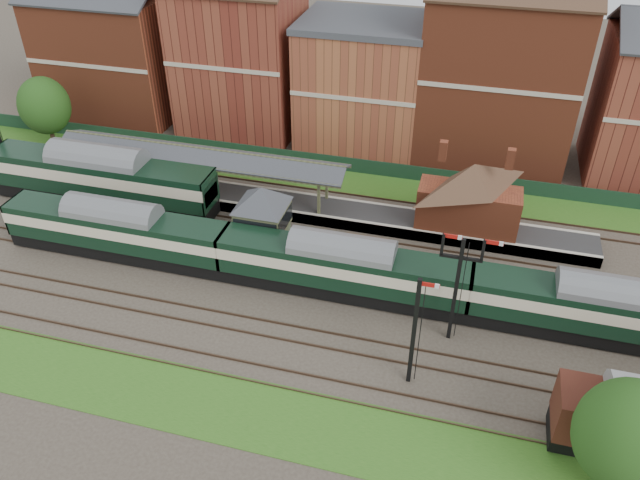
% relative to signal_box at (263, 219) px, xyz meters
% --- Properties ---
extents(ground, '(160.00, 160.00, 0.00)m').
position_rel_signal_box_xyz_m(ground, '(3.00, -3.25, -3.19)').
color(ground, '#473D33').
rests_on(ground, ground).
extents(grass_back, '(90.00, 4.50, 0.06)m').
position_rel_signal_box_xyz_m(grass_back, '(3.00, 12.75, -3.16)').
color(grass_back, '#2D6619').
rests_on(grass_back, ground).
extents(grass_front, '(90.00, 5.00, 0.06)m').
position_rel_signal_box_xyz_m(grass_front, '(3.00, -15.25, -3.16)').
color(grass_front, '#2D6619').
rests_on(grass_front, ground).
extents(fence, '(90.00, 0.12, 1.50)m').
position_rel_signal_box_xyz_m(fence, '(3.00, 14.75, -2.44)').
color(fence, '#193823').
rests_on(fence, ground).
extents(platform, '(55.00, 3.40, 1.00)m').
position_rel_signal_box_xyz_m(platform, '(-2.00, 6.50, -2.69)').
color(platform, '#2D2D2D').
rests_on(platform, ground).
extents(signal_box, '(5.40, 5.40, 6.00)m').
position_rel_signal_box_xyz_m(signal_box, '(0.00, 0.00, 0.00)').
color(signal_box, '#596B4C').
rests_on(signal_box, ground).
extents(brick_hut, '(3.20, 2.64, 2.94)m').
position_rel_signal_box_xyz_m(brick_hut, '(8.00, 0.00, -2.00)').
color(brick_hut, maroon).
rests_on(brick_hut, ground).
extents(station_building, '(8.10, 8.10, 5.90)m').
position_rel_signal_box_xyz_m(station_building, '(15.00, 6.50, 0.76)').
color(station_building, '#984226').
rests_on(station_building, platform).
extents(canopy, '(26.00, 3.89, 4.08)m').
position_rel_signal_box_xyz_m(canopy, '(-8.00, 6.50, 1.39)').
color(canopy, '#4A4B2F').
rests_on(canopy, platform).
extents(semaphore_bracket, '(3.60, 0.25, 8.18)m').
position_rel_signal_box_xyz_m(semaphore_bracket, '(15.04, -5.75, 1.44)').
color(semaphore_bracket, black).
rests_on(semaphore_bracket, ground).
extents(semaphore_platform_end, '(1.23, 0.25, 8.00)m').
position_rel_signal_box_xyz_m(semaphore_platform_end, '(-26.98, 4.75, 0.96)').
color(semaphore_platform_end, black).
rests_on(semaphore_platform_end, ground).
extents(semaphore_siding, '(1.23, 0.25, 8.00)m').
position_rel_signal_box_xyz_m(semaphore_siding, '(13.02, -10.25, 0.96)').
color(semaphore_siding, black).
rests_on(semaphore_siding, ground).
extents(town_backdrop, '(69.00, 10.00, 16.00)m').
position_rel_signal_box_xyz_m(town_backdrop, '(2.82, 21.75, 3.81)').
color(town_backdrop, '#984226').
rests_on(town_backdrop, ground).
extents(dmu_train, '(53.57, 2.82, 4.12)m').
position_rel_signal_box_xyz_m(dmu_train, '(7.01, -3.25, -0.78)').
color(dmu_train, black).
rests_on(dmu_train, ground).
extents(platform_railcar, '(20.49, 3.22, 4.72)m').
position_rel_signal_box_xyz_m(platform_railcar, '(-15.97, 3.25, -0.45)').
color(platform_railcar, black).
rests_on(platform_railcar, ground).
extents(goods_van_a, '(6.81, 2.95, 4.13)m').
position_rel_signal_box_xyz_m(goods_van_a, '(24.52, -12.25, -0.86)').
color(goods_van_a, black).
rests_on(goods_van_a, ground).
extents(tree_far, '(5.17, 5.17, 7.55)m').
position_rel_signal_box_xyz_m(tree_far, '(23.94, -15.21, 1.37)').
color(tree_far, '#382619').
rests_on(tree_far, ground).
extents(tree_back, '(5.06, 5.06, 7.39)m').
position_rel_signal_box_xyz_m(tree_back, '(-27.36, 12.02, 1.28)').
color(tree_back, '#382619').
rests_on(tree_back, ground).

